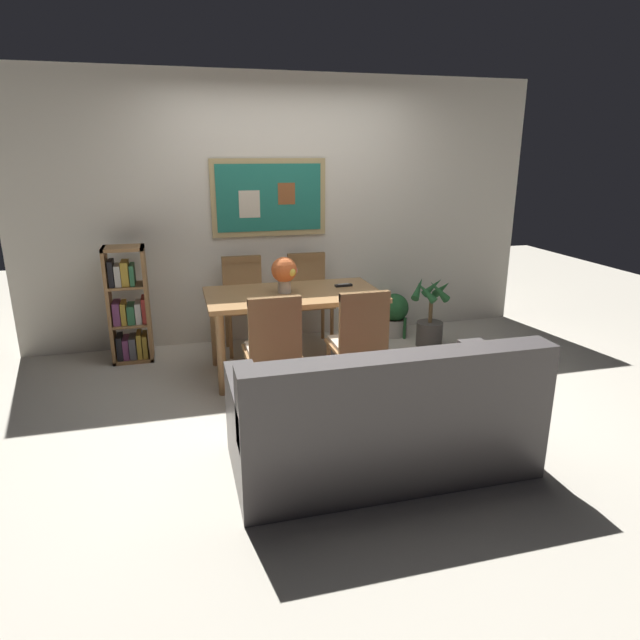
# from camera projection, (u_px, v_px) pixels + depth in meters

# --- Properties ---
(ground_plane) EXTENTS (12.00, 12.00, 0.00)m
(ground_plane) POSITION_uv_depth(u_px,v_px,m) (328.00, 395.00, 4.41)
(ground_plane) COLOR beige
(wall_back_with_painting) EXTENTS (5.20, 0.14, 2.60)m
(wall_back_with_painting) POSITION_uv_depth(u_px,v_px,m) (285.00, 211.00, 5.51)
(wall_back_with_painting) COLOR silver
(wall_back_with_painting) RESTS_ON ground_plane
(dining_table) EXTENTS (1.48, 0.82, 0.72)m
(dining_table) POSITION_uv_depth(u_px,v_px,m) (294.00, 303.00, 4.71)
(dining_table) COLOR #9E7042
(dining_table) RESTS_ON ground_plane
(dining_chair_near_right) EXTENTS (0.40, 0.41, 0.91)m
(dining_chair_near_right) POSITION_uv_depth(u_px,v_px,m) (359.00, 337.00, 4.14)
(dining_chair_near_right) COLOR #9E7042
(dining_chair_near_right) RESTS_ON ground_plane
(dining_chair_near_left) EXTENTS (0.40, 0.41, 0.91)m
(dining_chair_near_left) POSITION_uv_depth(u_px,v_px,m) (273.00, 343.00, 4.01)
(dining_chair_near_left) COLOR #9E7042
(dining_chair_near_left) RESTS_ON ground_plane
(dining_chair_far_left) EXTENTS (0.40, 0.41, 0.91)m
(dining_chair_far_left) POSITION_uv_depth(u_px,v_px,m) (244.00, 296.00, 5.31)
(dining_chair_far_left) COLOR #9E7042
(dining_chair_far_left) RESTS_ON ground_plane
(dining_chair_far_right) EXTENTS (0.40, 0.41, 0.91)m
(dining_chair_far_right) POSITION_uv_depth(u_px,v_px,m) (309.00, 292.00, 5.47)
(dining_chair_far_right) COLOR #9E7042
(dining_chair_far_right) RESTS_ON ground_plane
(leather_couch) EXTENTS (1.80, 0.84, 0.84)m
(leather_couch) POSITION_uv_depth(u_px,v_px,m) (382.00, 422.00, 3.31)
(leather_couch) COLOR #514C4C
(leather_couch) RESTS_ON ground_plane
(bookshelf) EXTENTS (0.36, 0.28, 1.07)m
(bookshelf) POSITION_uv_depth(u_px,v_px,m) (129.00, 309.00, 5.03)
(bookshelf) COLOR #9E7042
(bookshelf) RESTS_ON ground_plane
(potted_ivy) EXTENTS (0.30, 0.31, 0.49)m
(potted_ivy) POSITION_uv_depth(u_px,v_px,m) (394.00, 315.00, 5.80)
(potted_ivy) COLOR #B2ADA3
(potted_ivy) RESTS_ON ground_plane
(potted_palm) EXTENTS (0.40, 0.40, 0.72)m
(potted_palm) POSITION_uv_depth(u_px,v_px,m) (430.00, 320.00, 5.46)
(potted_palm) COLOR #4C4742
(potted_palm) RESTS_ON ground_plane
(flower_vase) EXTENTS (0.23, 0.22, 0.31)m
(flower_vase) POSITION_uv_depth(u_px,v_px,m) (285.00, 272.00, 4.63)
(flower_vase) COLOR beige
(flower_vase) RESTS_ON dining_table
(tv_remote) EXTENTS (0.16, 0.05, 0.02)m
(tv_remote) POSITION_uv_depth(u_px,v_px,m) (344.00, 285.00, 4.89)
(tv_remote) COLOR black
(tv_remote) RESTS_ON dining_table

